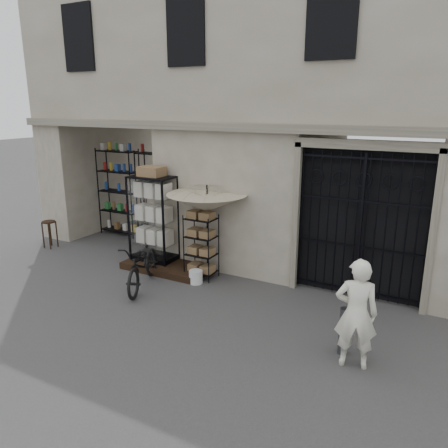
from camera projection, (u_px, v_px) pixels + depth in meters
The scene contains 14 objects.
ground at pixel (226, 322), 7.66m from camera, with size 80.00×80.00×0.00m, color black.
main_building at pixel (310, 67), 9.85m from camera, with size 14.00×4.00×9.00m, color #ACA291.
shop_recess at pixel (127, 189), 11.69m from camera, with size 3.00×1.70×3.00m, color black.
shop_shelving at pixel (138, 195), 12.20m from camera, with size 2.70×0.50×2.50m, color black.
iron_gate at pixel (362, 223), 8.39m from camera, with size 2.50×0.21×3.00m.
step_platform at pixel (166, 267), 10.05m from camera, with size 2.00×0.90×0.15m, color black.
display_cabinet at pixel (153, 223), 10.11m from camera, with size 1.09×0.80×2.14m.
wire_rack at pixel (201, 247), 9.48m from camera, with size 0.70×0.56×1.42m.
market_umbrella at pixel (207, 198), 9.27m from camera, with size 1.61×1.64×2.46m.
white_bucket at pixel (196, 277), 9.31m from camera, with size 0.29×0.29×0.28m, color silver.
bicycle at pixel (144, 286), 9.17m from camera, with size 0.65×0.98×1.87m, color black.
wooden_stool at pixel (50, 234), 11.56m from camera, with size 0.42×0.42×0.73m.
steel_bollard at pixel (343, 331), 6.61m from camera, with size 0.14×0.14×0.76m, color #484A4E.
shopkeeper at pixel (352, 365), 6.42m from camera, with size 0.60×1.65×0.40m, color white.
Camera 1 is at (3.25, -6.10, 3.71)m, focal length 35.00 mm.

